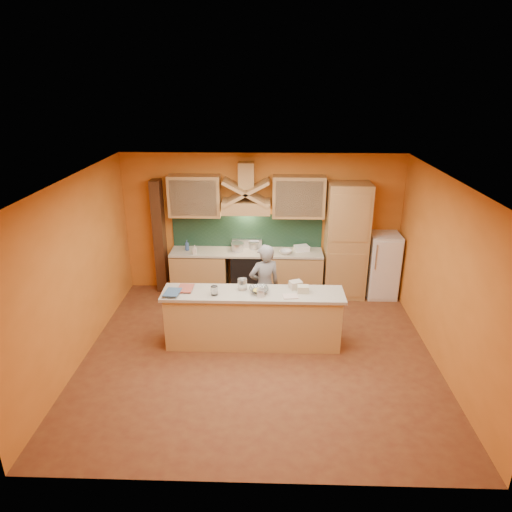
{
  "coord_description": "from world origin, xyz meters",
  "views": [
    {
      "loc": [
        0.15,
        -6.22,
        4.13
      ],
      "look_at": [
        -0.07,
        0.9,
        1.33
      ],
      "focal_mm": 32.0,
      "sensor_mm": 36.0,
      "label": 1
    }
  ],
  "objects_px": {
    "fridge": "(382,265)",
    "person": "(264,286)",
    "kitchen_scale": "(261,293)",
    "stove": "(247,273)",
    "mixing_bowl": "(259,290)"
  },
  "relations": [
    {
      "from": "fridge",
      "to": "kitchen_scale",
      "type": "xyz_separation_m",
      "value": [
        -2.37,
        -2.03,
        0.34
      ]
    },
    {
      "from": "person",
      "to": "kitchen_scale",
      "type": "distance_m",
      "value": 0.77
    },
    {
      "from": "fridge",
      "to": "person",
      "type": "height_order",
      "value": "person"
    },
    {
      "from": "kitchen_scale",
      "to": "mixing_bowl",
      "type": "bearing_deg",
      "value": 107.86
    },
    {
      "from": "person",
      "to": "mixing_bowl",
      "type": "relative_size",
      "value": 5.05
    },
    {
      "from": "person",
      "to": "kitchen_scale",
      "type": "xyz_separation_m",
      "value": [
        -0.05,
        -0.73,
        0.22
      ]
    },
    {
      "from": "fridge",
      "to": "person",
      "type": "xyz_separation_m",
      "value": [
        -2.33,
        -1.29,
        0.12
      ]
    },
    {
      "from": "stove",
      "to": "mixing_bowl",
      "type": "bearing_deg",
      "value": -81.16
    },
    {
      "from": "stove",
      "to": "kitchen_scale",
      "type": "height_order",
      "value": "kitchen_scale"
    },
    {
      "from": "stove",
      "to": "mixing_bowl",
      "type": "distance_m",
      "value": 1.98
    },
    {
      "from": "stove",
      "to": "person",
      "type": "height_order",
      "value": "person"
    },
    {
      "from": "stove",
      "to": "person",
      "type": "distance_m",
      "value": 1.38
    },
    {
      "from": "fridge",
      "to": "mixing_bowl",
      "type": "height_order",
      "value": "fridge"
    },
    {
      "from": "kitchen_scale",
      "to": "mixing_bowl",
      "type": "xyz_separation_m",
      "value": [
        -0.03,
        0.14,
        -0.01
      ]
    },
    {
      "from": "fridge",
      "to": "stove",
      "type": "bearing_deg",
      "value": 180.0
    }
  ]
}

